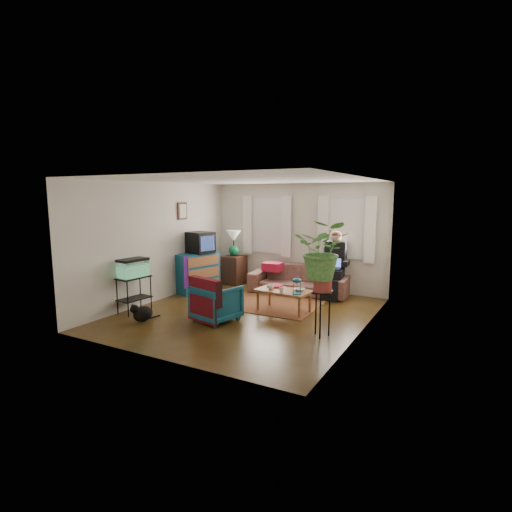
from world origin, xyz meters
The scene contains 31 objects.
floor centered at (0.00, 0.00, 0.00)m, with size 4.50×5.00×0.01m, color #4F2B14.
ceiling centered at (0.00, 0.00, 2.60)m, with size 4.50×5.00×0.01m, color white.
wall_back centered at (0.00, 2.50, 1.30)m, with size 4.50×0.01×2.60m, color silver.
wall_front centered at (0.00, -2.50, 1.30)m, with size 4.50×0.01×2.60m, color silver.
wall_left centered at (-2.25, 0.00, 1.30)m, with size 0.01×5.00×2.60m, color silver.
wall_right centered at (2.25, 0.00, 1.30)m, with size 0.01×5.00×2.60m, color silver.
window_left centered at (-0.80, 2.48, 1.55)m, with size 1.08×0.04×1.38m, color white.
window_right centered at (1.25, 2.48, 1.55)m, with size 1.08×0.04×1.38m, color white.
curtains_left centered at (-0.80, 2.40, 1.55)m, with size 1.36×0.06×1.50m, color white.
curtains_right centered at (1.25, 2.40, 1.55)m, with size 1.36×0.06×1.50m, color white.
picture_frame centered at (-2.21, 0.85, 1.95)m, with size 0.04×0.32×0.40m, color #3D2616.
area_rug centered at (0.13, 0.84, 0.01)m, with size 2.00×1.60×0.01m, color brown.
sofa centered at (0.26, 2.05, 0.45)m, with size 2.31×0.91×0.90m, color brown.
seated_person centered at (1.09, 2.14, 0.69)m, with size 0.58×0.71×1.38m, color black, non-canonical shape.
side_table centered at (-1.65, 2.20, 0.37)m, with size 0.51×0.51×0.74m, color #382915.
table_lamp centered at (-1.65, 2.20, 1.06)m, with size 0.38×0.38×0.68m, color white, non-canonical shape.
dresser centered at (-1.99, 1.04, 0.47)m, with size 0.52×1.05×0.94m, color #11566B.
crt_tv centered at (-1.94, 1.14, 1.19)m, with size 0.57×0.52×0.50m, color black.
aquarium_stand centered at (-2.00, -0.98, 0.36)m, with size 0.36×0.64×0.72m, color black.
aquarium centered at (-2.00, -0.98, 0.91)m, with size 0.32×0.59×0.38m, color #7FD899.
black_cat centered at (-1.42, -1.35, 0.18)m, with size 0.28×0.43×0.36m, color black.
armchair centered at (-0.27, -0.63, 0.38)m, with size 0.73×0.69×0.75m, color #115168.
serape_throw centered at (-0.34, -0.91, 0.53)m, with size 0.76×0.17×0.62m, color #9E0A0A.
coffee_table centered at (0.58, 0.49, 0.22)m, with size 1.08×0.59×0.45m, color brown.
cup_a centered at (0.33, 0.41, 0.49)m, with size 0.12×0.12×0.10m, color white.
cup_b centered at (0.62, 0.31, 0.49)m, with size 0.10×0.10×0.09m, color beige.
bowl centered at (0.88, 0.56, 0.47)m, with size 0.21×0.21×0.05m, color white.
snack_tray centered at (0.30, 0.66, 0.47)m, with size 0.33×0.33×0.04m, color #B21414.
birdcage centered at (0.94, 0.31, 0.60)m, with size 0.18×0.18×0.31m, color #115B6B, non-canonical shape.
plant_stand centered at (1.73, -0.50, 0.38)m, with size 0.32×0.32×0.76m, color black.
potted_plant centered at (1.73, -0.50, 1.29)m, with size 0.87×0.75×0.97m, color #599947.
Camera 1 is at (3.83, -6.58, 2.31)m, focal length 28.00 mm.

